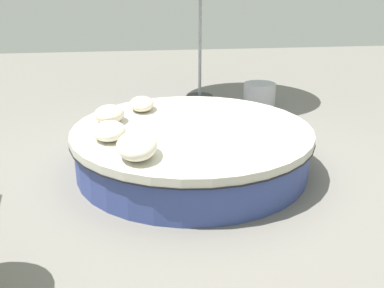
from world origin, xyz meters
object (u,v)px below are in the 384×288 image
(throw_pillow_2, at_px, (109,131))
(side_table, at_px, (259,96))
(round_bed, at_px, (192,148))
(throw_pillow_1, at_px, (109,114))
(throw_pillow_3, at_px, (137,145))
(throw_pillow_0, at_px, (142,104))

(throw_pillow_2, distance_m, side_table, 3.25)
(round_bed, relative_size, throw_pillow_1, 6.21)
(round_bed, bearing_deg, throw_pillow_2, -73.90)
(side_table, bearing_deg, throw_pillow_3, -33.88)
(throw_pillow_3, bearing_deg, throw_pillow_2, -151.26)
(throw_pillow_3, bearing_deg, throw_pillow_1, -164.41)
(throw_pillow_2, xyz_separation_m, throw_pillow_3, (0.48, 0.26, 0.02))
(throw_pillow_1, relative_size, throw_pillow_3, 0.74)
(round_bed, bearing_deg, throw_pillow_3, -38.84)
(throw_pillow_2, relative_size, throw_pillow_3, 0.79)
(throw_pillow_0, bearing_deg, throw_pillow_2, -19.53)
(throw_pillow_2, xyz_separation_m, side_table, (-2.38, 2.18, -0.36))
(throw_pillow_1, bearing_deg, throw_pillow_0, 138.49)
(throw_pillow_0, relative_size, throw_pillow_2, 1.02)
(throw_pillow_0, height_order, throw_pillow_2, throw_pillow_2)
(throw_pillow_1, distance_m, side_table, 2.89)
(throw_pillow_1, height_order, side_table, throw_pillow_1)
(throw_pillow_1, xyz_separation_m, side_table, (-1.83, 2.21, -0.36))
(round_bed, height_order, throw_pillow_2, throw_pillow_2)
(throw_pillow_0, relative_size, throw_pillow_3, 0.80)
(round_bed, bearing_deg, throw_pillow_0, -144.03)
(round_bed, height_order, throw_pillow_3, throw_pillow_3)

